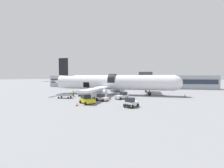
# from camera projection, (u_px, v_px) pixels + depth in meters

# --- Properties ---
(ground_plane) EXTENTS (500.00, 500.00, 0.00)m
(ground_plane) POSITION_uv_depth(u_px,v_px,m) (102.00, 97.00, 34.98)
(ground_plane) COLOR gray
(terminal_strip) EXTENTS (71.82, 11.40, 5.34)m
(terminal_strip) POSITION_uv_depth(u_px,v_px,m) (126.00, 82.00, 68.83)
(terminal_strip) COLOR #9EA3AD
(terminal_strip) RESTS_ON ground_plane
(jet_bridge_stub) EXTENTS (3.62, 11.19, 6.17)m
(jet_bridge_stub) POSITION_uv_depth(u_px,v_px,m) (146.00, 78.00, 44.63)
(jet_bridge_stub) COLOR #4C4C51
(jet_bridge_stub) RESTS_ON ground_plane
(airplane) EXTENTS (35.39, 31.91, 10.30)m
(airplane) POSITION_uv_depth(u_px,v_px,m) (111.00, 83.00, 40.56)
(airplane) COLOR silver
(airplane) RESTS_ON ground_plane
(baggage_tug_lead) EXTENTS (2.99, 2.52, 1.32)m
(baggage_tug_lead) POSITION_uv_depth(u_px,v_px,m) (102.00, 98.00, 30.21)
(baggage_tug_lead) COLOR silver
(baggage_tug_lead) RESTS_ON ground_plane
(baggage_tug_mid) EXTENTS (3.50, 3.22, 1.59)m
(baggage_tug_mid) POSITION_uv_depth(u_px,v_px,m) (87.00, 100.00, 27.08)
(baggage_tug_mid) COLOR yellow
(baggage_tug_mid) RESTS_ON ground_plane
(baggage_tug_rear) EXTENTS (2.81, 3.32, 1.55)m
(baggage_tug_rear) POSITION_uv_depth(u_px,v_px,m) (122.00, 96.00, 32.55)
(baggage_tug_rear) COLOR silver
(baggage_tug_rear) RESTS_ON ground_plane
(baggage_tug_spare) EXTENTS (2.50, 2.83, 1.56)m
(baggage_tug_spare) POSITION_uv_depth(u_px,v_px,m) (131.00, 103.00, 23.80)
(baggage_tug_spare) COLOR white
(baggage_tug_spare) RESTS_ON ground_plane
(baggage_cart_loading) EXTENTS (3.61, 2.44, 0.97)m
(baggage_cart_loading) POSITION_uv_depth(u_px,v_px,m) (84.00, 94.00, 37.49)
(baggage_cart_loading) COLOR #999BA0
(baggage_cart_loading) RESTS_ON ground_plane
(baggage_cart_queued) EXTENTS (4.20, 1.95, 1.12)m
(baggage_cart_queued) POSITION_uv_depth(u_px,v_px,m) (65.00, 96.00, 33.73)
(baggage_cart_queued) COLOR #999BA0
(baggage_cart_queued) RESTS_ON ground_plane
(ground_crew_loader_a) EXTENTS (0.59, 0.45, 1.69)m
(ground_crew_loader_a) POSITION_uv_depth(u_px,v_px,m) (97.00, 93.00, 37.16)
(ground_crew_loader_a) COLOR #2D2D33
(ground_crew_loader_a) RESTS_ON ground_plane
(ground_crew_loader_b) EXTENTS (0.49, 0.56, 1.64)m
(ground_crew_loader_b) POSITION_uv_depth(u_px,v_px,m) (98.00, 94.00, 35.15)
(ground_crew_loader_b) COLOR #1E2338
(ground_crew_loader_b) RESTS_ON ground_plane
(ground_crew_driver) EXTENTS (0.56, 0.51, 1.66)m
(ground_crew_driver) POSITION_uv_depth(u_px,v_px,m) (73.00, 93.00, 36.90)
(ground_crew_driver) COLOR #1E2338
(ground_crew_driver) RESTS_ON ground_plane
(suitcase_on_tarmac_upright) EXTENTS (0.58, 0.45, 0.81)m
(suitcase_on_tarmac_upright) POSITION_uv_depth(u_px,v_px,m) (92.00, 95.00, 36.38)
(suitcase_on_tarmac_upright) COLOR #1E2347
(suitcase_on_tarmac_upright) RESTS_ON ground_plane
(safety_cone_nose) EXTENTS (0.61, 0.61, 0.69)m
(safety_cone_nose) POSITION_uv_depth(u_px,v_px,m) (185.00, 96.00, 35.80)
(safety_cone_nose) COLOR black
(safety_cone_nose) RESTS_ON ground_plane
(safety_cone_engine_left) EXTENTS (0.46, 0.46, 0.56)m
(safety_cone_engine_left) POSITION_uv_depth(u_px,v_px,m) (77.00, 104.00, 24.80)
(safety_cone_engine_left) COLOR black
(safety_cone_engine_left) RESTS_ON ground_plane
(safety_cone_wingtip) EXTENTS (0.45, 0.45, 0.57)m
(safety_cone_wingtip) POSITION_uv_depth(u_px,v_px,m) (110.00, 97.00, 33.22)
(safety_cone_wingtip) COLOR black
(safety_cone_wingtip) RESTS_ON ground_plane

